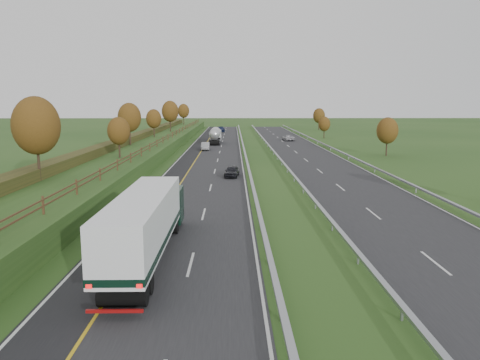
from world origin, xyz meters
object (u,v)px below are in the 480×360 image
object	(u,v)px
box_lorry	(147,222)
road_tanker	(215,135)
car_oncoming	(288,138)
car_small_far	(221,129)
car_silver_mid	(205,146)
car_dark_near	(232,171)

from	to	relation	value
box_lorry	road_tanker	bearing A→B (deg)	89.23
box_lorry	car_oncoming	bearing A→B (deg)	77.96
box_lorry	car_oncoming	xyz separation A→B (m)	(18.10, 84.87, -1.62)
road_tanker	car_small_far	bearing A→B (deg)	89.65
road_tanker	car_oncoming	bearing A→B (deg)	22.70
road_tanker	box_lorry	bearing A→B (deg)	-90.77
car_silver_mid	box_lorry	bearing A→B (deg)	-91.88
car_silver_mid	car_dark_near	bearing A→B (deg)	-83.21
car_small_far	car_oncoming	bearing A→B (deg)	-67.64
box_lorry	car_silver_mid	world-z (taller)	box_lorry
road_tanker	car_silver_mid	size ratio (longest dim) A/B	2.54
box_lorry	car_silver_mid	bearing A→B (deg)	90.28
road_tanker	car_small_far	distance (m)	40.33
car_silver_mid	car_small_far	world-z (taller)	car_small_far
car_small_far	car_oncoming	size ratio (longest dim) A/B	1.12
car_oncoming	box_lorry	bearing A→B (deg)	70.49
car_silver_mid	car_small_far	xyz separation A→B (m)	(1.60, 54.81, 0.06)
car_dark_near	car_silver_mid	world-z (taller)	car_silver_mid
road_tanker	car_dark_near	distance (m)	47.25
car_silver_mid	car_small_far	size ratio (longest dim) A/B	0.82
road_tanker	car_silver_mid	world-z (taller)	road_tanker
car_dark_near	car_silver_mid	size ratio (longest dim) A/B	0.89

